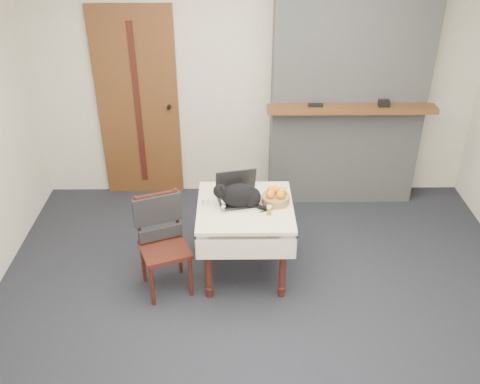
# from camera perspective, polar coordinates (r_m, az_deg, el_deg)

# --- Properties ---
(ground) EXTENTS (4.50, 4.50, 0.00)m
(ground) POSITION_cam_1_polar(r_m,az_deg,el_deg) (4.37, 2.47, -12.97)
(ground) COLOR black
(ground) RESTS_ON ground
(room_shell) EXTENTS (4.52, 4.01, 2.61)m
(room_shell) POSITION_cam_1_polar(r_m,az_deg,el_deg) (3.84, 2.73, 11.58)
(room_shell) COLOR beige
(room_shell) RESTS_ON ground
(door) EXTENTS (0.82, 0.10, 2.00)m
(door) POSITION_cam_1_polar(r_m,az_deg,el_deg) (5.60, -10.81, 9.05)
(door) COLOR brown
(door) RESTS_ON ground
(chimney) EXTENTS (1.62, 0.48, 2.60)m
(chimney) POSITION_cam_1_polar(r_m,az_deg,el_deg) (5.41, 11.58, 11.55)
(chimney) COLOR gray
(chimney) RESTS_ON ground
(side_table) EXTENTS (0.78, 0.78, 0.70)m
(side_table) POSITION_cam_1_polar(r_m,az_deg,el_deg) (4.42, 0.55, -2.67)
(side_table) COLOR #3D1910
(side_table) RESTS_ON ground
(laptop) EXTENTS (0.39, 0.36, 0.25)m
(laptop) POSITION_cam_1_polar(r_m,az_deg,el_deg) (4.39, -0.21, -0.24)
(laptop) COLOR #B7B7BC
(laptop) RESTS_ON side_table
(cat) EXTENTS (0.47, 0.20, 0.23)m
(cat) POSITION_cam_1_polar(r_m,az_deg,el_deg) (4.30, 0.06, -0.40)
(cat) COLOR black
(cat) RESTS_ON side_table
(cream_jar) EXTENTS (0.06, 0.06, 0.06)m
(cream_jar) POSITION_cam_1_polar(r_m,az_deg,el_deg) (4.36, -3.70, -1.02)
(cream_jar) COLOR silver
(cream_jar) RESTS_ON side_table
(pill_bottle) EXTENTS (0.04, 0.04, 0.08)m
(pill_bottle) POSITION_cam_1_polar(r_m,az_deg,el_deg) (4.22, 3.13, -1.94)
(pill_bottle) COLOR #A25F14
(pill_bottle) RESTS_ON side_table
(fruit_basket) EXTENTS (0.23, 0.23, 0.13)m
(fruit_basket) POSITION_cam_1_polar(r_m,az_deg,el_deg) (4.38, 3.82, -0.50)
(fruit_basket) COLOR #A48142
(fruit_basket) RESTS_ON side_table
(desk_clutter) EXTENTS (0.14, 0.04, 0.01)m
(desk_clutter) POSITION_cam_1_polar(r_m,az_deg,el_deg) (4.37, 3.42, -1.34)
(desk_clutter) COLOR black
(desk_clutter) RESTS_ON side_table
(chair) EXTENTS (0.49, 0.48, 0.85)m
(chair) POSITION_cam_1_polar(r_m,az_deg,el_deg) (4.39, -8.45, -3.97)
(chair) COLOR #3D1910
(chair) RESTS_ON ground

